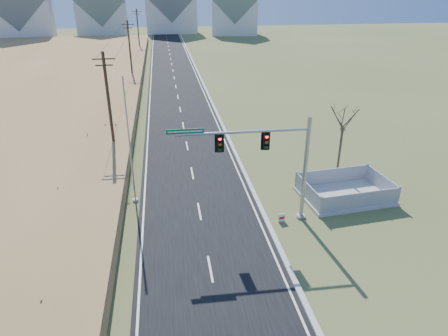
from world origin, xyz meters
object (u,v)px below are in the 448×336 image
fence_enclosure (345,194)px  flagpole (131,155)px  bare_tree (344,117)px  open_sign (282,218)px  traffic_signal_mast (277,159)px

fence_enclosure → flagpole: bearing=167.9°
bare_tree → open_sign: bearing=-136.8°
flagpole → fence_enclosure: bearing=-6.5°
open_sign → traffic_signal_mast: bearing=132.0°
bare_tree → flagpole: bearing=-173.7°
traffic_signal_mast → fence_enclosure: bearing=21.1°
fence_enclosure → open_sign: bearing=-160.9°
fence_enclosure → bare_tree: (0.88, 3.41, 4.59)m
bare_tree → fence_enclosure: bearing=-104.5°
traffic_signal_mast → bare_tree: bearing=40.7°
flagpole → bare_tree: flagpole is taller
fence_enclosure → flagpole: flagpole is taller
open_sign → bare_tree: 9.70m
traffic_signal_mast → flagpole: size_ratio=0.98×
fence_enclosure → open_sign: (-5.36, -2.45, 0.03)m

